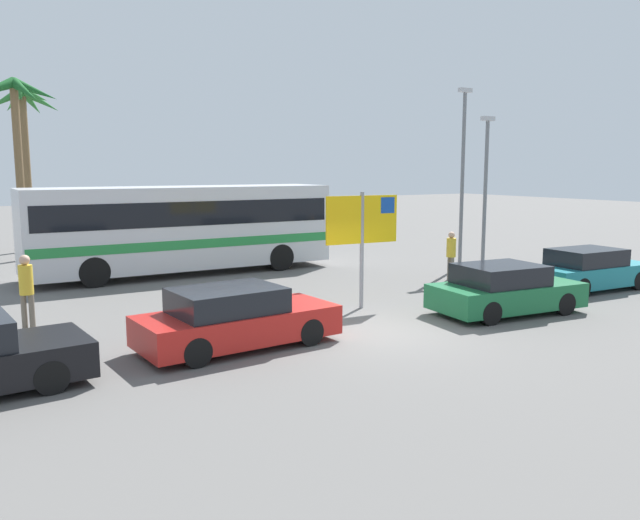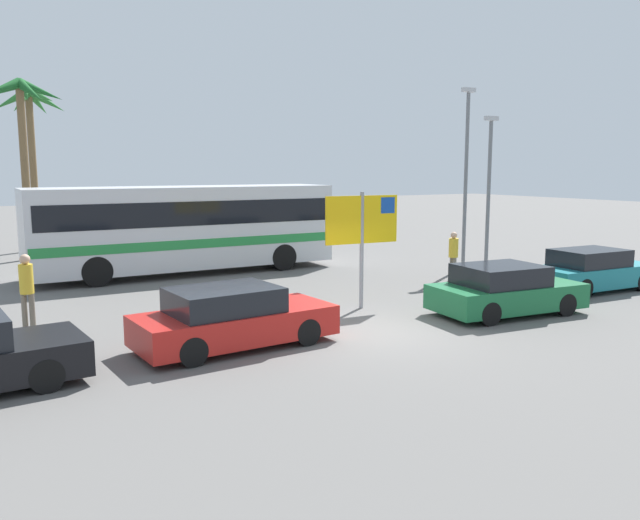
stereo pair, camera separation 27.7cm
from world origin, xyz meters
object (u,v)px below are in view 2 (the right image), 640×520
object	(u,v)px
bus_front_coach	(185,225)
car_teal	(593,271)
ferry_sign	(363,224)
car_green	(505,291)
pedestrian_by_bus	(27,285)
car_red	(232,318)
pedestrian_crossing_lot	(453,252)

from	to	relation	value
bus_front_coach	car_teal	bearing A→B (deg)	-43.89
ferry_sign	car_teal	size ratio (longest dim) A/B	0.75
car_teal	car_green	bearing A→B (deg)	-165.76
bus_front_coach	ferry_sign	distance (m)	8.50
pedestrian_by_bus	car_teal	bearing A→B (deg)	104.38
ferry_sign	car_red	bearing A→B (deg)	-154.40
car_teal	car_green	xyz separation A→B (m)	(-4.82, -0.97, 0.00)
car_red	car_green	distance (m)	7.45
bus_front_coach	ferry_sign	size ratio (longest dim) A/B	3.41
bus_front_coach	car_red	world-z (taller)	bus_front_coach
bus_front_coach	pedestrian_by_bus	size ratio (longest dim) A/B	5.97
bus_front_coach	car_green	size ratio (longest dim) A/B	2.62
car_green	pedestrian_by_bus	bearing A→B (deg)	163.35
ferry_sign	car_teal	world-z (taller)	ferry_sign
pedestrian_by_bus	bus_front_coach	bearing A→B (deg)	163.23
car_teal	pedestrian_by_bus	distance (m)	16.29
ferry_sign	car_teal	bearing A→B (deg)	-7.54
car_red	pedestrian_crossing_lot	world-z (taller)	pedestrian_crossing_lot
ferry_sign	pedestrian_by_bus	world-z (taller)	ferry_sign
ferry_sign	car_red	distance (m)	5.22
pedestrian_crossing_lot	pedestrian_by_bus	xyz separation A→B (m)	(-13.29, -0.05, 0.09)
bus_front_coach	pedestrian_by_bus	world-z (taller)	bus_front_coach
car_teal	pedestrian_by_bus	world-z (taller)	pedestrian_by_bus
bus_front_coach	car_green	distance (m)	11.90
pedestrian_crossing_lot	pedestrian_by_bus	distance (m)	13.29
car_green	pedestrian_crossing_lot	world-z (taller)	pedestrian_crossing_lot
pedestrian_crossing_lot	car_green	bearing A→B (deg)	73.87
car_red	pedestrian_crossing_lot	size ratio (longest dim) A/B	2.61
bus_front_coach	car_teal	xyz separation A→B (m)	(10.04, -9.66, -1.15)
car_green	car_teal	bearing A→B (deg)	16.57
ferry_sign	car_green	distance (m)	4.14
ferry_sign	pedestrian_crossing_lot	bearing A→B (deg)	25.36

